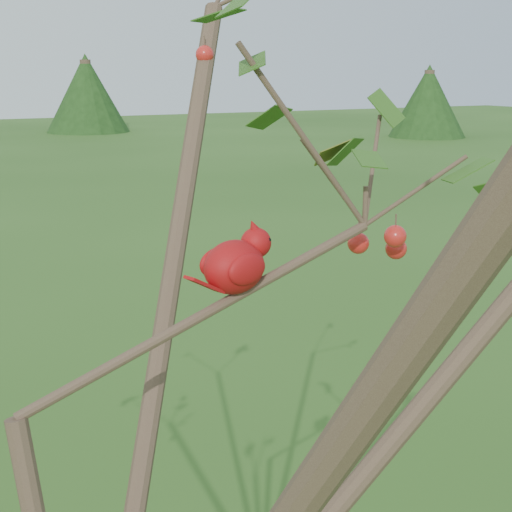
# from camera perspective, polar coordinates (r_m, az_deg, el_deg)

# --- Properties ---
(crabapple_tree) EXTENTS (2.35, 2.05, 2.95)m
(crabapple_tree) POSITION_cam_1_polar(r_m,az_deg,el_deg) (1.10, -12.53, -5.03)
(crabapple_tree) COLOR #402C22
(crabapple_tree) RESTS_ON ground
(cardinal) EXTENTS (0.18, 0.11, 0.13)m
(cardinal) POSITION_cam_1_polar(r_m,az_deg,el_deg) (1.28, -1.39, -0.55)
(cardinal) COLOR #B00F14
(cardinal) RESTS_ON ground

